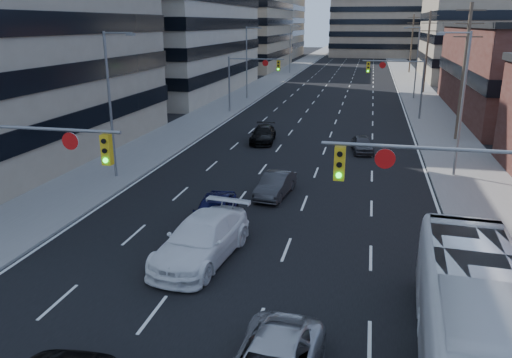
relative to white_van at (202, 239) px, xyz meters
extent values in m
cube|color=black|center=(1.50, 119.63, -0.88)|extent=(18.00, 300.00, 0.02)
cube|color=slate|center=(-10.00, 119.63, -0.81)|extent=(5.00, 300.00, 0.15)
cube|color=slate|center=(13.00, 119.63, -0.81)|extent=(5.00, 300.00, 0.15)
cube|color=gray|center=(-22.50, 89.63, 7.11)|extent=(20.00, 30.00, 16.00)
cube|color=gray|center=(26.50, 77.63, 6.11)|extent=(22.00, 28.00, 14.00)
cube|color=#ADA089|center=(-26.50, 129.63, 9.11)|extent=(24.00, 24.00, 20.00)
cube|color=gray|center=(33.50, 119.63, 5.11)|extent=(22.00, 22.00, 12.00)
cylinder|color=slate|center=(-5.25, -2.37, 4.91)|extent=(6.50, 0.12, 0.12)
cube|color=gold|center=(-2.60, -2.37, 4.26)|extent=(0.35, 0.28, 1.10)
cylinder|color=black|center=(-2.60, -2.53, 4.61)|extent=(0.18, 0.06, 0.18)
cylinder|color=black|center=(-2.60, -2.53, 4.26)|extent=(0.18, 0.06, 0.18)
cylinder|color=#0CE526|center=(-2.60, -2.53, 3.91)|extent=(0.18, 0.06, 0.18)
cylinder|color=white|center=(-4.00, -2.40, 4.51)|extent=(0.64, 0.06, 0.64)
cylinder|color=slate|center=(8.25, -2.37, 4.91)|extent=(6.50, 0.12, 0.12)
cube|color=gold|center=(5.60, -2.37, 4.26)|extent=(0.35, 0.28, 1.10)
cylinder|color=black|center=(5.60, -2.53, 4.61)|extent=(0.18, 0.06, 0.18)
cylinder|color=black|center=(5.60, -2.53, 4.26)|extent=(0.18, 0.06, 0.18)
cylinder|color=#0CE526|center=(5.60, -2.53, 3.91)|extent=(0.18, 0.06, 0.18)
cylinder|color=white|center=(7.00, -2.40, 4.51)|extent=(0.64, 0.06, 0.64)
cylinder|color=slate|center=(-8.50, 34.63, 2.11)|extent=(0.18, 0.18, 6.00)
cylinder|color=slate|center=(-5.50, 34.63, 4.91)|extent=(6.00, 0.12, 0.12)
cube|color=gold|center=(-3.10, 34.63, 4.26)|extent=(0.35, 0.28, 1.10)
cylinder|color=black|center=(-3.10, 34.47, 4.61)|extent=(0.18, 0.06, 0.18)
cylinder|color=black|center=(-3.10, 34.47, 4.26)|extent=(0.18, 0.06, 0.18)
cylinder|color=#0CE526|center=(-3.10, 34.47, 3.91)|extent=(0.18, 0.06, 0.18)
cylinder|color=white|center=(-4.50, 34.60, 4.51)|extent=(0.64, 0.06, 0.64)
cylinder|color=slate|center=(11.50, 34.63, 2.11)|extent=(0.18, 0.18, 6.00)
cylinder|color=slate|center=(8.50, 34.63, 4.91)|extent=(6.00, 0.12, 0.12)
cube|color=gold|center=(6.10, 34.63, 4.26)|extent=(0.35, 0.28, 1.10)
cylinder|color=black|center=(6.10, 34.47, 4.61)|extent=(0.18, 0.06, 0.18)
cylinder|color=black|center=(6.10, 34.47, 4.26)|extent=(0.18, 0.06, 0.18)
cylinder|color=#0CE526|center=(6.10, 34.47, 3.91)|extent=(0.18, 0.06, 0.18)
cylinder|color=white|center=(7.50, 34.60, 4.51)|extent=(0.64, 0.06, 0.64)
cylinder|color=#4C3D2D|center=(13.70, 25.63, 4.61)|extent=(0.28, 0.28, 11.00)
cube|color=#4C3D2D|center=(13.70, 25.63, 9.51)|extent=(2.20, 0.10, 0.10)
cube|color=#4C3D2D|center=(13.70, 25.63, 8.51)|extent=(2.20, 0.10, 0.10)
cube|color=#4C3D2D|center=(13.70, 25.63, 7.51)|extent=(2.20, 0.10, 0.10)
cylinder|color=#4C3D2D|center=(13.70, 55.63, 4.61)|extent=(0.28, 0.28, 11.00)
cube|color=#4C3D2D|center=(13.70, 55.63, 9.51)|extent=(2.20, 0.10, 0.10)
cube|color=#4C3D2D|center=(13.70, 55.63, 8.51)|extent=(2.20, 0.10, 0.10)
cube|color=#4C3D2D|center=(13.70, 55.63, 7.51)|extent=(2.20, 0.10, 0.10)
cylinder|color=#4C3D2D|center=(13.70, 85.63, 4.61)|extent=(0.28, 0.28, 11.00)
cube|color=#4C3D2D|center=(13.70, 85.63, 9.51)|extent=(2.20, 0.10, 0.10)
cube|color=#4C3D2D|center=(13.70, 85.63, 8.51)|extent=(2.20, 0.10, 0.10)
cube|color=#4C3D2D|center=(13.70, 85.63, 7.51)|extent=(2.20, 0.10, 0.10)
cylinder|color=slate|center=(-9.00, 9.63, 3.61)|extent=(0.16, 0.16, 9.00)
cylinder|color=slate|center=(-8.10, 9.63, 8.01)|extent=(1.80, 0.10, 0.10)
cube|color=slate|center=(-7.30, 9.63, 7.93)|extent=(0.50, 0.22, 0.14)
cylinder|color=slate|center=(-9.00, 44.63, 3.61)|extent=(0.16, 0.16, 9.00)
cylinder|color=slate|center=(-8.10, 44.63, 8.01)|extent=(1.80, 0.10, 0.10)
cube|color=slate|center=(-7.30, 44.63, 7.93)|extent=(0.50, 0.22, 0.14)
cylinder|color=slate|center=(-9.00, 79.63, 3.61)|extent=(0.16, 0.16, 9.00)
cylinder|color=slate|center=(-8.10, 79.63, 8.01)|extent=(1.80, 0.10, 0.10)
cube|color=slate|center=(-7.30, 79.63, 7.93)|extent=(0.50, 0.22, 0.14)
cylinder|color=slate|center=(12.00, 14.63, 3.61)|extent=(0.16, 0.16, 9.00)
cylinder|color=slate|center=(11.10, 14.63, 8.01)|extent=(1.80, 0.10, 0.10)
cube|color=slate|center=(10.30, 14.63, 7.93)|extent=(0.50, 0.22, 0.14)
cylinder|color=slate|center=(12.00, 49.63, 3.61)|extent=(0.16, 0.16, 9.00)
cylinder|color=slate|center=(11.10, 49.63, 8.01)|extent=(1.80, 0.10, 0.10)
cube|color=slate|center=(10.30, 49.63, 7.93)|extent=(0.50, 0.22, 0.14)
imported|color=white|center=(0.00, 0.00, 0.00)|extent=(3.24, 6.38, 1.77)
imported|color=silver|center=(9.59, -5.91, 0.73)|extent=(3.37, 11.73, 3.23)
imported|color=#0E0F39|center=(-0.50, 3.36, -0.10)|extent=(2.27, 4.75, 1.57)
imported|color=#2E2E31|center=(1.52, 8.49, -0.23)|extent=(1.90, 4.16, 1.32)
imported|color=black|center=(-1.94, 21.45, -0.22)|extent=(2.27, 4.73, 1.33)
imported|color=#3A393C|center=(6.12, 19.88, -0.26)|extent=(1.97, 3.84, 1.25)
camera|label=1|loc=(6.38, -17.99, 8.58)|focal=35.00mm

